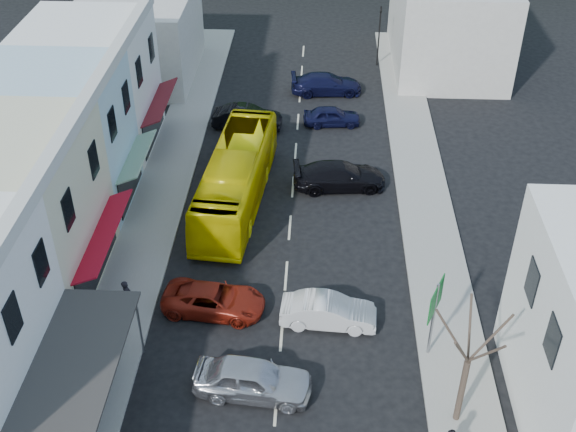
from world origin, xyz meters
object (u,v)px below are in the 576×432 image
object	(u,v)px
bus	(236,179)
pedestrian_left	(127,295)
street_tree	(468,361)
traffic_signal	(379,36)
car_red	(214,299)
car_silver	(253,381)
direction_sign	(433,321)
car_white	(328,312)

from	to	relation	value
bus	pedestrian_left	distance (m)	10.03
street_tree	traffic_signal	bearing A→B (deg)	92.24
car_red	traffic_signal	world-z (taller)	traffic_signal
bus	traffic_signal	distance (m)	21.25
car_silver	traffic_signal	world-z (taller)	traffic_signal
direction_sign	car_white	bearing A→B (deg)	-177.65
car_silver	car_white	distance (m)	5.19
car_white	car_red	bearing A→B (deg)	87.03
car_silver	car_red	world-z (taller)	same
car_white	pedestrian_left	world-z (taller)	pedestrian_left
car_white	traffic_signal	distance (m)	29.09
car_red	pedestrian_left	distance (m)	3.97
car_red	traffic_signal	distance (m)	29.66
bus	street_tree	size ratio (longest dim) A/B	1.72
direction_sign	traffic_signal	xyz separation A→B (m)	(-0.60, 30.54, 0.32)
pedestrian_left	traffic_signal	size ratio (longest dim) A/B	0.36
car_red	pedestrian_left	bearing A→B (deg)	100.06
car_silver	bus	bearing A→B (deg)	14.51
car_red	pedestrian_left	size ratio (longest dim) A/B	2.71
car_red	street_tree	bearing A→B (deg)	-112.55
direction_sign	traffic_signal	size ratio (longest dim) A/B	0.86
bus	car_white	size ratio (longest dim) A/B	2.64
car_white	pedestrian_left	xyz separation A→B (m)	(-9.23, 0.37, 0.30)
car_silver	car_white	world-z (taller)	same
car_silver	pedestrian_left	world-z (taller)	pedestrian_left
car_red	bus	bearing A→B (deg)	6.12
bus	direction_sign	distance (m)	14.73
pedestrian_left	direction_sign	world-z (taller)	direction_sign
direction_sign	bus	bearing A→B (deg)	154.28
pedestrian_left	street_tree	size ratio (longest dim) A/B	0.25
direction_sign	street_tree	world-z (taller)	street_tree
car_silver	car_white	xyz separation A→B (m)	(3.05, 4.20, 0.00)
bus	car_silver	xyz separation A→B (m)	(2.11, -13.73, -0.85)
pedestrian_left	traffic_signal	distance (m)	31.27
street_tree	traffic_signal	world-z (taller)	street_tree
street_tree	car_silver	bearing A→B (deg)	172.84
car_silver	pedestrian_left	size ratio (longest dim) A/B	2.59
car_silver	traffic_signal	xyz separation A→B (m)	(6.77, 33.01, 1.64)
car_red	direction_sign	world-z (taller)	direction_sign
car_silver	direction_sign	xyz separation A→B (m)	(7.37, 2.47, 1.31)
bus	traffic_signal	size ratio (longest dim) A/B	2.48
street_tree	traffic_signal	size ratio (longest dim) A/B	1.44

